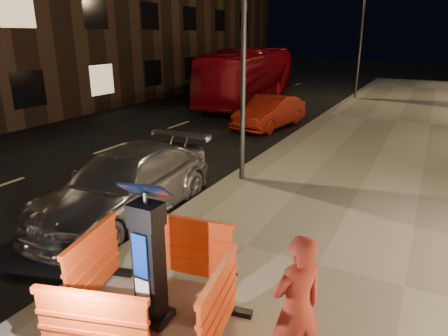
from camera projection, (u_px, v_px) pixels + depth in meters
The scene contains 14 objects.
ground_plane at pixel (163, 231), 7.60m from camera, with size 120.00×120.00×0.00m, color black.
sidewalk at pixel (318, 268), 6.26m from camera, with size 6.00×60.00×0.15m, color gray.
kerb at pixel (162, 228), 7.58m from camera, with size 0.30×60.00×0.15m, color slate.
parking_kiosk at pixel (149, 257), 4.78m from camera, with size 0.56×0.56×1.76m, color black.
barrier_front at pixel (94, 333), 4.11m from camera, with size 1.26×0.52×0.98m, color #FD4C19.
barrier_back at pixel (192, 250), 5.70m from camera, with size 1.26×0.52×0.98m, color #FD4C19.
barrier_kerbside at pixel (94, 265), 5.32m from camera, with size 1.26×0.52×0.98m, color #FD4C19.
barrier_bldgside at pixel (219, 308), 4.49m from camera, with size 1.26×0.52×0.98m, color #FD4C19.
car_silver at pixel (128, 214), 8.33m from camera, with size 1.87×4.61×1.34m, color #B0B0B5.
car_red at pixel (270, 128), 16.07m from camera, with size 1.32×3.80×1.25m, color #A11F11.
bus_doubledecker at pixel (249, 102), 22.13m from camera, with size 2.39×10.23×2.85m, color maroon.
man at pixel (296, 308), 4.00m from camera, with size 0.59×0.39×1.62m, color maroon.
street_lamp_mid at pixel (244, 54), 9.01m from camera, with size 0.12×0.12×6.00m, color #3F3F44.
street_lamp_far at pixel (361, 42), 21.61m from camera, with size 0.12×0.12×6.00m, color #3F3F44.
Camera 1 is at (4.21, -5.50, 3.56)m, focal length 32.00 mm.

